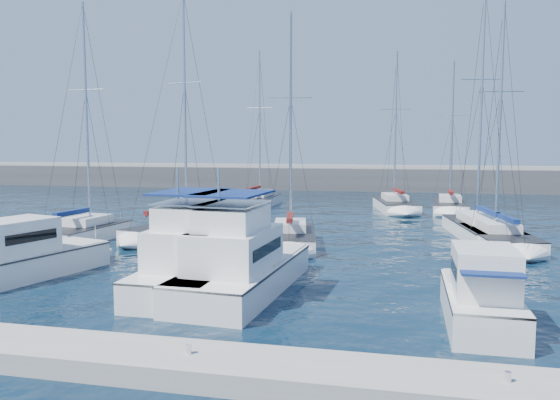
% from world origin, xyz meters
% --- Properties ---
extents(ground, '(220.00, 220.00, 0.00)m').
position_xyz_m(ground, '(0.00, 0.00, 0.00)').
color(ground, black).
rests_on(ground, ground).
extents(breakwater, '(160.00, 6.00, 4.45)m').
position_xyz_m(breakwater, '(0.00, 52.00, 1.05)').
color(breakwater, '#424244').
rests_on(breakwater, ground).
extents(dock, '(40.00, 2.20, 0.60)m').
position_xyz_m(dock, '(0.00, -11.00, 0.30)').
color(dock, gray).
rests_on(dock, ground).
extents(dock_cleat_centre, '(0.16, 0.16, 0.25)m').
position_xyz_m(dock_cleat_centre, '(0.00, -11.00, 0.72)').
color(dock_cleat_centre, silver).
rests_on(dock_cleat_centre, dock).
extents(dock_cleat_near_stbd, '(0.16, 0.16, 0.25)m').
position_xyz_m(dock_cleat_near_stbd, '(8.00, -11.00, 0.72)').
color(dock_cleat_near_stbd, silver).
rests_on(dock_cleat_near_stbd, dock).
extents(motor_yacht_port_outer, '(4.58, 7.57, 3.20)m').
position_xyz_m(motor_yacht_port_outer, '(-11.58, -2.32, 0.94)').
color(motor_yacht_port_outer, silver).
rests_on(motor_yacht_port_outer, ground).
extents(motor_yacht_port_inner, '(3.48, 9.53, 4.69)m').
position_xyz_m(motor_yacht_port_inner, '(-2.92, -2.45, 1.13)').
color(motor_yacht_port_inner, silver).
rests_on(motor_yacht_port_inner, ground).
extents(motor_yacht_stbd_inner, '(4.02, 9.67, 4.69)m').
position_xyz_m(motor_yacht_stbd_inner, '(-1.02, -2.81, 1.13)').
color(motor_yacht_stbd_inner, silver).
rests_on(motor_yacht_stbd_inner, ground).
extents(motor_yacht_stbd_outer, '(2.37, 5.93, 3.20)m').
position_xyz_m(motor_yacht_stbd_outer, '(8.19, -5.05, 0.94)').
color(motor_yacht_stbd_outer, silver).
rests_on(motor_yacht_stbd_outer, ground).
extents(sailboat_mid_a, '(3.65, 7.08, 15.59)m').
position_xyz_m(sailboat_mid_a, '(-14.66, 7.24, 0.55)').
color(sailboat_mid_a, silver).
rests_on(sailboat_mid_a, ground).
extents(sailboat_mid_b, '(5.05, 9.17, 16.59)m').
position_xyz_m(sailboat_mid_b, '(-9.13, 9.84, 0.54)').
color(sailboat_mid_b, silver).
rests_on(sailboat_mid_b, ground).
extents(sailboat_mid_c, '(4.21, 7.48, 14.42)m').
position_xyz_m(sailboat_mid_c, '(-1.10, 7.87, 0.53)').
color(sailboat_mid_c, silver).
rests_on(sailboat_mid_c, ground).
extents(sailboat_mid_d, '(4.43, 9.84, 16.97)m').
position_xyz_m(sailboat_mid_d, '(10.67, 14.00, 0.53)').
color(sailboat_mid_d, silver).
rests_on(sailboat_mid_d, ground).
extents(sailboat_mid_e, '(4.08, 7.91, 15.01)m').
position_xyz_m(sailboat_mid_e, '(11.26, 10.45, 0.53)').
color(sailboat_mid_e, silver).
rests_on(sailboat_mid_e, ground).
extents(sailboat_back_a, '(3.15, 8.35, 15.93)m').
position_xyz_m(sailboat_back_a, '(-8.75, 28.90, 0.54)').
color(sailboat_back_a, silver).
rests_on(sailboat_back_a, ground).
extents(sailboat_back_b, '(4.71, 8.89, 15.32)m').
position_xyz_m(sailboat_back_b, '(4.91, 28.30, 0.52)').
color(sailboat_back_b, silver).
rests_on(sailboat_back_b, ground).
extents(sailboat_back_c, '(3.40, 7.61, 14.24)m').
position_xyz_m(sailboat_back_c, '(9.85, 28.16, 0.52)').
color(sailboat_back_c, silver).
rests_on(sailboat_back_c, ground).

